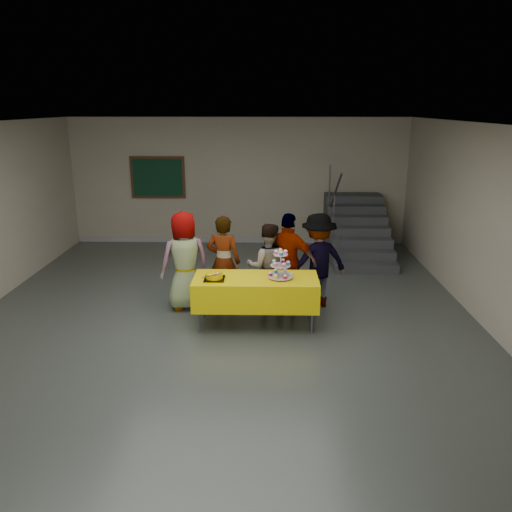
{
  "coord_description": "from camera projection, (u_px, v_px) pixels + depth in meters",
  "views": [
    {
      "loc": [
        0.67,
        -6.93,
        3.26
      ],
      "look_at": [
        0.51,
        0.35,
        1.05
      ],
      "focal_mm": 35.0,
      "sensor_mm": 36.0,
      "label": 1
    }
  ],
  "objects": [
    {
      "name": "staircase",
      "position": [
        355.0,
        232.0,
        11.34
      ],
      "size": [
        1.3,
        2.4,
        2.04
      ],
      "color": "#424447",
      "rests_on": "ground"
    },
    {
      "name": "noticeboard",
      "position": [
        158.0,
        178.0,
        11.91
      ],
      "size": [
        1.3,
        0.05,
        1.0
      ],
      "color": "#472B16",
      "rests_on": "ground"
    },
    {
      "name": "bear_cake",
      "position": [
        214.0,
        276.0,
        7.42
      ],
      "size": [
        0.32,
        0.36,
        0.12
      ],
      "color": "black",
      "rests_on": "bake_table"
    },
    {
      "name": "schoolchild_d",
      "position": [
        289.0,
        262.0,
        8.16
      ],
      "size": [
        1.02,
        0.7,
        1.61
      ],
      "primitive_type": "imported",
      "rotation": [
        0.0,
        0.0,
        2.79
      ],
      "color": "slate",
      "rests_on": "ground"
    },
    {
      "name": "schoolchild_e",
      "position": [
        318.0,
        261.0,
        8.23
      ],
      "size": [
        1.16,
        0.89,
        1.59
      ],
      "primitive_type": "imported",
      "rotation": [
        0.0,
        0.0,
        3.48
      ],
      "color": "slate",
      "rests_on": "ground"
    },
    {
      "name": "schoolchild_c",
      "position": [
        268.0,
        266.0,
        8.18
      ],
      "size": [
        0.72,
        0.57,
        1.44
      ],
      "primitive_type": "imported",
      "rotation": [
        0.0,
        0.0,
        3.17
      ],
      "color": "slate",
      "rests_on": "ground"
    },
    {
      "name": "schoolchild_a",
      "position": [
        185.0,
        261.0,
        8.16
      ],
      "size": [
        0.94,
        0.79,
        1.63
      ],
      "primitive_type": "imported",
      "rotation": [
        0.0,
        0.0,
        3.55
      ],
      "color": "slate",
      "rests_on": "ground"
    },
    {
      "name": "cupcake_stand",
      "position": [
        281.0,
        267.0,
        7.43
      ],
      "size": [
        0.38,
        0.38,
        0.44
      ],
      "color": "silver",
      "rests_on": "bake_table"
    },
    {
      "name": "schoolchild_b",
      "position": [
        224.0,
        262.0,
        8.24
      ],
      "size": [
        0.63,
        0.47,
        1.56
      ],
      "primitive_type": "imported",
      "rotation": [
        0.0,
        0.0,
        2.96
      ],
      "color": "slate",
      "rests_on": "ground"
    },
    {
      "name": "bake_table",
      "position": [
        256.0,
        291.0,
        7.56
      ],
      "size": [
        1.88,
        0.78,
        0.77
      ],
      "color": "#595960",
      "rests_on": "ground"
    },
    {
      "name": "room_shell",
      "position": [
        219.0,
        189.0,
        6.99
      ],
      "size": [
        10.0,
        10.04,
        3.02
      ],
      "color": "#4C514C",
      "rests_on": "ground"
    }
  ]
}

